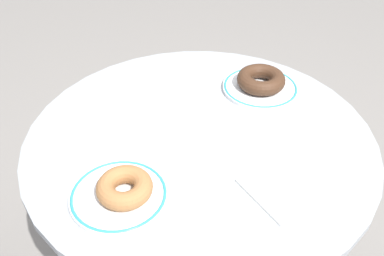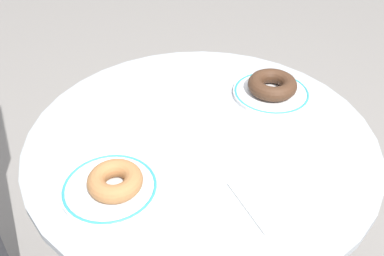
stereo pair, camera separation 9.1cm
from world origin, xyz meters
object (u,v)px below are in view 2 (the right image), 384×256
(plate_left, at_px, (110,188))
(plate_right, at_px, (271,93))
(donut_chocolate, at_px, (272,85))
(donut_cinnamon, at_px, (115,181))
(paper_napkin, at_px, (277,196))
(cafe_table, at_px, (200,200))

(plate_left, relative_size, plate_right, 0.97)
(donut_chocolate, bearing_deg, donut_cinnamon, -168.49)
(plate_left, distance_m, donut_cinnamon, 0.03)
(donut_chocolate, xyz_separation_m, paper_napkin, (-0.21, -0.27, -0.03))
(cafe_table, height_order, plate_right, plate_right)
(plate_left, height_order, paper_napkin, plate_left)
(plate_left, relative_size, donut_chocolate, 1.52)
(donut_cinnamon, height_order, paper_napkin, donut_cinnamon)
(plate_left, bearing_deg, paper_napkin, -35.47)
(cafe_table, distance_m, plate_right, 0.32)
(paper_napkin, bearing_deg, plate_left, 144.53)
(plate_left, height_order, plate_right, same)
(plate_left, bearing_deg, donut_chocolate, 10.17)
(cafe_table, height_order, donut_cinnamon, donut_cinnamon)
(donut_chocolate, bearing_deg, cafe_table, -169.99)
(plate_right, bearing_deg, paper_napkin, -128.64)
(donut_chocolate, bearing_deg, plate_right, -153.43)
(plate_left, xyz_separation_m, paper_napkin, (0.26, -0.18, -0.00))
(cafe_table, relative_size, donut_cinnamon, 7.36)
(cafe_table, distance_m, donut_cinnamon, 0.33)
(cafe_table, xyz_separation_m, donut_chocolate, (0.24, 0.04, 0.24))
(plate_left, xyz_separation_m, plate_right, (0.47, 0.08, 0.00))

